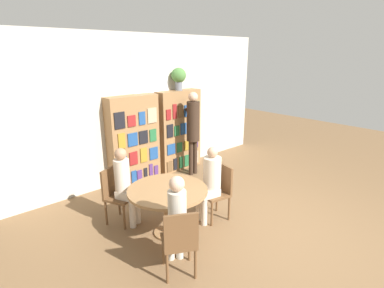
% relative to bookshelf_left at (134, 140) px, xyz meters
% --- Properties ---
extents(ground_plane, '(16.00, 16.00, 0.00)m').
position_rel_bookshelf_left_xyz_m(ground_plane, '(0.60, -3.16, -0.91)').
color(ground_plane, brown).
extents(wall_back, '(6.40, 0.07, 3.00)m').
position_rel_bookshelf_left_xyz_m(wall_back, '(0.60, 0.19, 0.60)').
color(wall_back, beige).
rests_on(wall_back, ground_plane).
extents(bookshelf_left, '(1.07, 0.34, 1.82)m').
position_rel_bookshelf_left_xyz_m(bookshelf_left, '(0.00, 0.00, 0.00)').
color(bookshelf_left, olive).
rests_on(bookshelf_left, ground_plane).
extents(bookshelf_right, '(1.07, 0.34, 1.82)m').
position_rel_bookshelf_left_xyz_m(bookshelf_right, '(1.19, -0.00, -0.00)').
color(bookshelf_right, olive).
rests_on(bookshelf_right, ground_plane).
extents(flower_vase, '(0.32, 0.32, 0.49)m').
position_rel_bookshelf_left_xyz_m(flower_vase, '(1.21, 0.00, 1.21)').
color(flower_vase, slate).
rests_on(flower_vase, bookshelf_right).
extents(reading_table, '(1.16, 1.16, 0.73)m').
position_rel_bookshelf_left_xyz_m(reading_table, '(-0.65, -1.97, -0.30)').
color(reading_table, olive).
rests_on(reading_table, ground_plane).
extents(chair_near_camera, '(0.54, 0.54, 0.90)m').
position_rel_bookshelf_left_xyz_m(chair_near_camera, '(-1.10, -2.78, -0.40)').
color(chair_near_camera, brown).
rests_on(chair_near_camera, ground_plane).
extents(chair_left_side, '(0.53, 0.53, 0.90)m').
position_rel_bookshelf_left_xyz_m(chair_left_side, '(-1.04, -1.14, -0.40)').
color(chair_left_side, brown).
rests_on(chair_left_side, ground_plane).
extents(chair_far_side, '(0.47, 0.47, 0.90)m').
position_rel_bookshelf_left_xyz_m(chair_far_side, '(0.25, -2.15, -0.40)').
color(chair_far_side, brown).
rests_on(chair_far_side, ground_plane).
extents(seated_reader_left, '(0.35, 0.39, 1.25)m').
position_rel_bookshelf_left_xyz_m(seated_reader_left, '(-0.96, -1.31, -0.20)').
color(seated_reader_left, beige).
rests_on(seated_reader_left, ground_plane).
extents(seated_reader_right, '(0.40, 0.34, 1.24)m').
position_rel_bookshelf_left_xyz_m(seated_reader_right, '(0.08, -2.11, -0.20)').
color(seated_reader_right, beige).
rests_on(seated_reader_right, ground_plane).
extents(seated_reader_back, '(0.35, 0.39, 1.26)m').
position_rel_bookshelf_left_xyz_m(seated_reader_back, '(-1.01, -2.61, -0.20)').
color(seated_reader_back, beige).
rests_on(seated_reader_back, ground_plane).
extents(librarian_standing, '(0.28, 0.55, 1.83)m').
position_rel_bookshelf_left_xyz_m(librarian_standing, '(1.18, -0.50, 0.21)').
color(librarian_standing, '#332319').
rests_on(librarian_standing, ground_plane).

